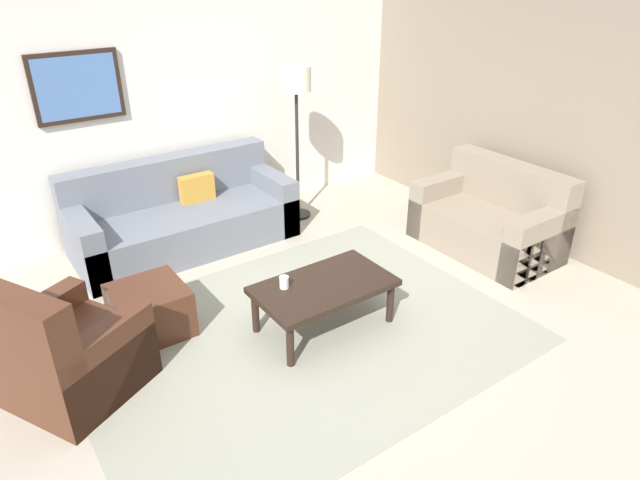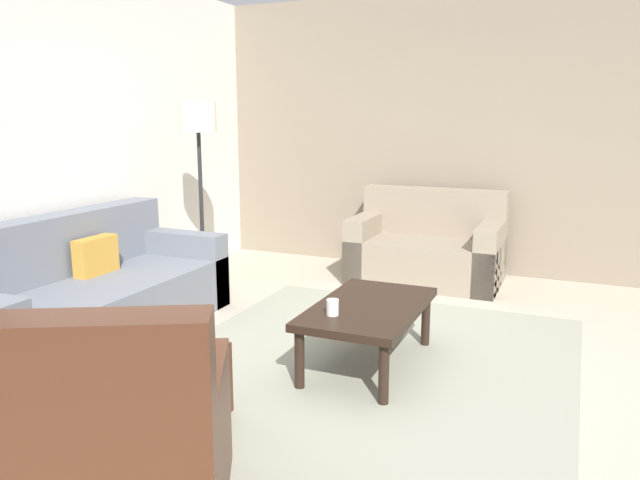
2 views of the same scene
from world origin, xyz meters
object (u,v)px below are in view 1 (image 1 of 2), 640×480
Objects in this scene: armchair_leather at (63,359)px; coffee_table at (324,289)px; ottoman at (150,310)px; cup at (284,282)px; couch_loveseat at (492,221)px; couch_main at (181,217)px; framed_artwork at (77,87)px; lamp_standing at (296,95)px.

coffee_table is at bearing -10.85° from armchair_leather.
cup is at bearing -34.97° from ottoman.
couch_main is at bearing 142.90° from couch_loveseat.
couch_main is 1.57m from framed_artwork.
armchair_leather is 0.83m from ottoman.
armchair_leather is (-4.15, 0.22, 0.01)m from couch_loveseat.
couch_loveseat is 2.24m from coffee_table.
couch_main is at bearing 174.01° from lamp_standing.
ottoman is at bearing -121.95° from couch_main.
couch_main is 2.05× the size of armchair_leather.
ottoman is at bearing 145.03° from cup.
armchair_leather reaches higher than coffee_table.
couch_main is 3.23m from couch_loveseat.
couch_main reaches higher than coffee_table.
ottoman is 2.29m from framed_artwork.
armchair_leather reaches higher than ottoman.
ottoman is (-0.84, -1.34, -0.09)m from couch_main.
ottoman is at bearing -95.11° from framed_artwork.
armchair_leather is (-1.57, -1.73, 0.01)m from couch_main.
armchair_leather is 0.63× the size of lamp_standing.
couch_loveseat is 3.47m from ottoman.
cup is at bearing 155.54° from coffee_table.
lamp_standing is at bearing 28.51° from ottoman.
couch_loveseat is at bearing -37.10° from couch_main.
armchair_leather is 1.93× the size of ottoman.
coffee_table is 1.36× the size of framed_artwork.
lamp_standing reaches higher than ottoman.
ottoman is at bearing -151.49° from lamp_standing.
couch_main reaches higher than cup.
armchair_leather is at bearing 169.15° from coffee_table.
framed_artwork reaches higher than couch_loveseat.
armchair_leather reaches higher than cup.
lamp_standing reaches higher than coffee_table.
couch_loveseat is 2.44m from lamp_standing.
couch_main is 2.75× the size of framed_artwork.
coffee_table is (0.34, -2.09, 0.06)m from couch_main.
coffee_table reaches higher than ottoman.
couch_main is at bearing 91.42° from cup.
lamp_standing is at bearing 62.09° from coffee_table.
coffee_table is at bearing -117.91° from lamp_standing.
armchair_leather is 1.34× the size of framed_artwork.
lamp_standing is (-1.21, 1.80, 1.11)m from couch_loveseat.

